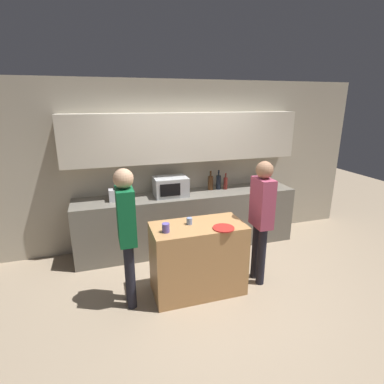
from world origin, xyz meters
TOP-DOWN VIEW (x-y plane):
  - ground_plane at (0.00, 0.00)m, footprint 14.00×14.00m
  - back_wall at (0.00, 1.66)m, footprint 6.40×0.40m
  - back_counter at (0.00, 1.39)m, footprint 3.60×0.62m
  - kitchen_island at (-0.24, 0.16)m, footprint 1.15×0.58m
  - microwave at (-0.29, 1.39)m, footprint 0.52×0.39m
  - toaster at (-1.11, 1.39)m, footprint 0.26×0.16m
  - potted_plant at (1.43, 1.39)m, footprint 0.14×0.14m
  - bottle_0 at (0.43, 1.50)m, footprint 0.09×0.09m
  - bottle_1 at (0.57, 1.50)m, footprint 0.08×0.08m
  - bottle_2 at (0.68, 1.46)m, footprint 0.07×0.07m
  - plate_on_island at (0.01, -0.03)m, footprint 0.26×0.26m
  - cup_0 at (-0.66, 0.08)m, footprint 0.09×0.09m
  - cup_1 at (-0.34, 0.22)m, footprint 0.07×0.07m
  - person_left at (-1.10, 0.16)m, footprint 0.22×0.34m
  - person_center at (0.61, 0.14)m, footprint 0.22×0.35m

SIDE VIEW (x-z plane):
  - ground_plane at x=0.00m, z-range 0.00..0.00m
  - kitchen_island at x=-0.24m, z-range 0.00..0.92m
  - back_counter at x=0.00m, z-range 0.00..0.93m
  - plate_on_island at x=0.01m, z-range 0.92..0.93m
  - cup_1 at x=-0.34m, z-range 0.92..1.00m
  - cup_0 at x=-0.66m, z-range 0.92..1.03m
  - person_center at x=0.61m, z-range 0.16..1.83m
  - person_left at x=-1.10m, z-range 0.16..1.85m
  - toaster at x=-1.11m, z-range 0.93..1.12m
  - bottle_2 at x=0.68m, z-range 0.90..1.18m
  - bottle_0 at x=0.43m, z-range 0.89..1.22m
  - bottle_1 at x=0.57m, z-range 0.89..1.22m
  - microwave at x=-0.29m, z-range 0.93..1.23m
  - potted_plant at x=1.43m, z-range 0.93..1.33m
  - back_wall at x=0.00m, z-range 0.19..2.89m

